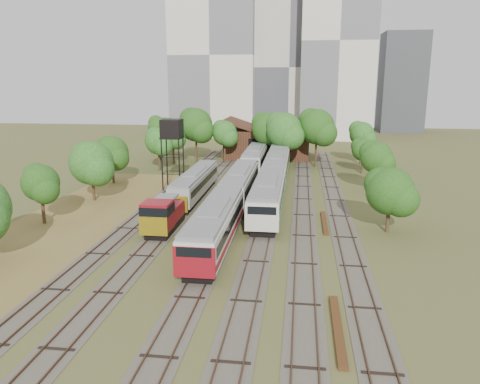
# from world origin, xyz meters

# --- Properties ---
(ground) EXTENTS (240.00, 240.00, 0.00)m
(ground) POSITION_xyz_m (0.00, 0.00, 0.00)
(ground) COLOR #475123
(ground) RESTS_ON ground
(dry_grass_patch) EXTENTS (14.00, 60.00, 0.04)m
(dry_grass_patch) POSITION_xyz_m (-18.00, 8.00, 0.02)
(dry_grass_patch) COLOR brown
(dry_grass_patch) RESTS_ON ground
(tracks) EXTENTS (24.60, 80.00, 0.19)m
(tracks) POSITION_xyz_m (-0.67, 25.00, 0.04)
(tracks) COLOR #4C473D
(tracks) RESTS_ON ground
(railcar_red_set) EXTENTS (3.13, 34.58, 3.88)m
(railcar_red_set) POSITION_xyz_m (-2.00, 14.71, 2.05)
(railcar_red_set) COLOR black
(railcar_red_set) RESTS_ON ground
(railcar_green_set) EXTENTS (3.28, 52.08, 4.06)m
(railcar_green_set) POSITION_xyz_m (2.00, 34.60, 2.15)
(railcar_green_set) COLOR black
(railcar_green_set) RESTS_ON ground
(railcar_rear) EXTENTS (3.10, 16.08, 3.83)m
(railcar_rear) POSITION_xyz_m (-2.00, 43.16, 2.03)
(railcar_rear) COLOR black
(railcar_rear) RESTS_ON ground
(shunter_locomotive) EXTENTS (2.75, 8.10, 3.60)m
(shunter_locomotive) POSITION_xyz_m (-8.00, 9.84, 1.73)
(shunter_locomotive) COLOR black
(shunter_locomotive) RESTS_ON ground
(old_grey_coach) EXTENTS (2.72, 18.00, 3.36)m
(old_grey_coach) POSITION_xyz_m (-8.00, 24.73, 1.83)
(old_grey_coach) COLOR black
(old_grey_coach) RESTS_ON ground
(water_tower) EXTENTS (2.80, 2.80, 9.71)m
(water_tower) POSITION_xyz_m (-12.02, 28.55, 8.18)
(water_tower) COLOR black
(water_tower) RESTS_ON ground
(rail_pile_near) EXTENTS (0.56, 8.36, 0.28)m
(rail_pile_near) POSITION_xyz_m (8.00, -7.15, 0.14)
(rail_pile_near) COLOR #533217
(rail_pile_near) RESTS_ON ground
(rail_pile_far) EXTENTS (0.50, 7.96, 0.26)m
(rail_pile_far) POSITION_xyz_m (8.20, 14.86, 0.13)
(rail_pile_far) COLOR #533217
(rail_pile_far) RESTS_ON ground
(maintenance_shed) EXTENTS (16.45, 11.55, 7.58)m
(maintenance_shed) POSITION_xyz_m (-1.00, 57.98, 2.91)
(maintenance_shed) COLOR #341C13
(maintenance_shed) RESTS_ON ground
(tree_band_left) EXTENTS (8.68, 74.04, 8.18)m
(tree_band_left) POSITION_xyz_m (-20.93, 22.47, 4.84)
(tree_band_left) COLOR #382616
(tree_band_left) RESTS_ON ground
(tree_band_far) EXTENTS (38.00, 9.76, 10.04)m
(tree_band_far) POSITION_xyz_m (-1.44, 49.53, 6.36)
(tree_band_far) COLOR #382616
(tree_band_far) RESTS_ON ground
(tree_band_right) EXTENTS (5.77, 34.97, 6.94)m
(tree_band_right) POSITION_xyz_m (14.99, 24.99, 4.34)
(tree_band_right) COLOR #382616
(tree_band_right) RESTS_ON ground
(tower_left) EXTENTS (22.00, 16.00, 42.00)m
(tower_left) POSITION_xyz_m (-18.00, 95.00, 21.00)
(tower_left) COLOR beige
(tower_left) RESTS_ON ground
(tower_centre) EXTENTS (20.00, 18.00, 36.00)m
(tower_centre) POSITION_xyz_m (2.00, 100.00, 18.00)
(tower_centre) COLOR #B9B4A8
(tower_centre) RESTS_ON ground
(tower_right) EXTENTS (18.00, 16.00, 48.00)m
(tower_right) POSITION_xyz_m (14.00, 92.00, 24.00)
(tower_right) COLOR beige
(tower_right) RESTS_ON ground
(tower_far_right) EXTENTS (12.00, 12.00, 28.00)m
(tower_far_right) POSITION_xyz_m (34.00, 110.00, 14.00)
(tower_far_right) COLOR #3C3F43
(tower_far_right) RESTS_ON ground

